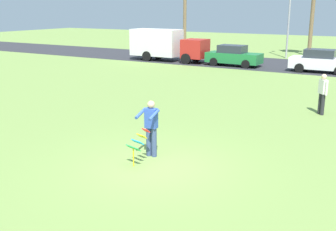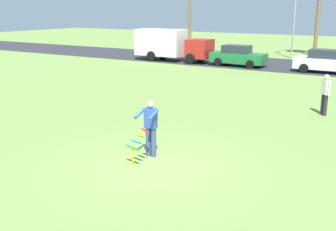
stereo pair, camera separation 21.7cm
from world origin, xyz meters
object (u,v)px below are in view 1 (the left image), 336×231
(person_kite_flyer, at_px, (151,126))
(person_walker_near, at_px, (322,93))
(parked_car_white, at_px, (321,61))
(parked_car_green, at_px, (233,56))
(streetlight_pole, at_px, (290,12))
(kite_held, at_px, (138,143))
(parked_truck_red_cab, at_px, (165,44))

(person_kite_flyer, relative_size, person_walker_near, 1.00)
(person_kite_flyer, height_order, parked_car_white, person_kite_flyer)
(parked_car_green, xyz_separation_m, person_walker_near, (8.66, -12.09, 0.16))
(parked_car_white, xyz_separation_m, streetlight_pole, (-4.24, 7.42, 3.22))
(person_walker_near, bearing_deg, streetlight_pole, 108.23)
(parked_car_white, bearing_deg, parked_car_green, 179.99)
(kite_held, height_order, person_walker_near, person_walker_near)
(parked_truck_red_cab, xyz_separation_m, parked_car_green, (6.18, 0.00, -0.64))
(streetlight_pole, bearing_deg, person_walker_near, -71.77)
(person_kite_flyer, bearing_deg, streetlight_pole, 96.04)
(kite_held, xyz_separation_m, parked_car_green, (-5.17, 20.71, 0.10))
(person_kite_flyer, distance_m, parked_car_white, 19.98)
(kite_held, distance_m, parked_car_green, 21.35)
(person_walker_near, bearing_deg, parked_car_green, 125.60)
(parked_truck_red_cab, bearing_deg, person_walker_near, -39.18)
(parked_car_green, xyz_separation_m, streetlight_pole, (2.23, 7.42, 3.22))
(kite_held, relative_size, parked_truck_red_cab, 0.15)
(parked_truck_red_cab, bearing_deg, streetlight_pole, 41.44)
(parked_truck_red_cab, xyz_separation_m, parked_car_white, (12.65, -0.00, -0.64))
(parked_car_white, bearing_deg, person_kite_flyer, -93.86)
(kite_held, bearing_deg, streetlight_pole, 95.97)
(parked_truck_red_cab, distance_m, person_walker_near, 19.15)
(kite_held, bearing_deg, parked_truck_red_cab, 118.72)
(person_kite_flyer, height_order, kite_held, person_kite_flyer)
(parked_car_green, distance_m, parked_car_white, 6.47)
(person_kite_flyer, height_order, person_walker_near, same)
(person_kite_flyer, bearing_deg, kite_held, -86.67)
(person_kite_flyer, xyz_separation_m, kite_held, (0.05, -0.78, -0.28))
(kite_held, relative_size, parked_car_white, 0.24)
(parked_truck_red_cab, relative_size, streetlight_pole, 0.96)
(kite_held, xyz_separation_m, person_walker_near, (3.49, 8.62, 0.26))
(parked_car_green, xyz_separation_m, parked_car_white, (6.47, -0.00, 0.00))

